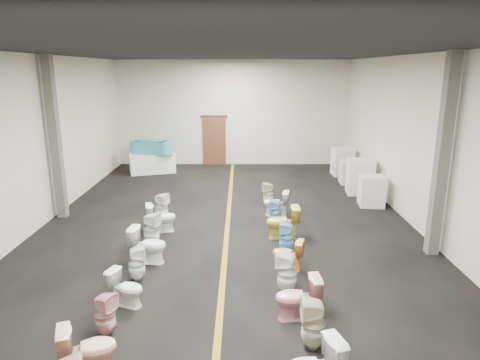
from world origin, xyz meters
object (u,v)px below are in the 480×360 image
at_px(appliance_crate_a, 372,191).
at_px(toilet_right_5, 288,254).
at_px(toilet_right_9, 276,203).
at_px(toilet_right_3, 298,298).
at_px(toilet_right_6, 287,238).
at_px(bathtub, 152,147).
at_px(toilet_left_5, 137,264).
at_px(toilet_left_4, 126,288).
at_px(appliance_crate_d, 342,162).
at_px(appliance_crate_b, 360,177).
at_px(toilet_left_3, 105,314).
at_px(toilet_left_7, 151,229).
at_px(toilet_right_4, 287,273).
at_px(toilet_right_2, 313,324).
at_px(appliance_crate_c, 350,173).
at_px(toilet_right_7, 283,222).
at_px(display_table, 152,163).
at_px(toilet_left_6, 148,245).
at_px(toilet_left_8, 161,218).
at_px(toilet_right_8, 276,213).
at_px(toilet_right_10, 268,194).
at_px(toilet_left_9, 161,207).
at_px(toilet_left_2, 88,349).

bearing_deg(appliance_crate_a, toilet_right_5, -124.98).
bearing_deg(toilet_right_9, toilet_right_5, 11.12).
xyz_separation_m(appliance_crate_a, toilet_right_3, (-3.08, -6.23, -0.08)).
xyz_separation_m(toilet_right_3, toilet_right_6, (0.09, 2.69, -0.02)).
distance_m(bathtub, toilet_left_5, 9.40).
xyz_separation_m(appliance_crate_a, toilet_right_6, (-2.99, -3.54, -0.10)).
relative_size(toilet_left_4, toilet_right_9, 0.90).
bearing_deg(appliance_crate_d, appliance_crate_b, -90.00).
relative_size(toilet_left_3, toilet_left_7, 0.88).
distance_m(toilet_left_4, toilet_right_4, 2.95).
distance_m(toilet_left_3, toilet_left_5, 1.82).
xyz_separation_m(appliance_crate_b, toilet_right_3, (-3.08, -7.57, -0.20)).
xyz_separation_m(appliance_crate_a, toilet_left_4, (-6.09, -5.81, -0.13)).
xyz_separation_m(toilet_right_3, toilet_right_5, (0.03, 1.87, -0.05)).
xyz_separation_m(toilet_right_2, toilet_right_4, (-0.22, 1.65, 0.00)).
distance_m(appliance_crate_c, appliance_crate_d, 1.31).
bearing_deg(toilet_right_7, toilet_left_4, -45.80).
height_order(display_table, appliance_crate_a, appliance_crate_a).
distance_m(toilet_left_5, toilet_left_6, 0.84).
bearing_deg(toilet_left_4, toilet_right_5, -45.35).
distance_m(toilet_left_8, toilet_right_8, 3.04).
distance_m(toilet_left_6, toilet_right_2, 4.31).
height_order(toilet_right_8, toilet_right_9, toilet_right_9).
xyz_separation_m(toilet_right_6, toilet_right_8, (-0.11, 1.77, -0.01)).
distance_m(toilet_right_3, toilet_right_9, 5.28).
bearing_deg(display_table, toilet_left_3, -82.41).
height_order(display_table, appliance_crate_b, appliance_crate_b).
distance_m(toilet_right_3, toilet_right_5, 1.88).
height_order(appliance_crate_b, toilet_right_10, appliance_crate_b).
xyz_separation_m(toilet_left_5, toilet_right_4, (2.94, -0.50, 0.05)).
relative_size(bathtub, appliance_crate_a, 1.94).
bearing_deg(toilet_left_9, display_table, 35.64).
distance_m(toilet_left_7, toilet_right_2, 5.04).
height_order(appliance_crate_c, toilet_left_8, appliance_crate_c).
bearing_deg(toilet_left_6, toilet_left_4, -174.92).
height_order(toilet_right_7, toilet_right_9, toilet_right_7).
relative_size(toilet_right_2, toilet_right_5, 1.24).
bearing_deg(toilet_right_5, toilet_right_7, -163.85).
xyz_separation_m(toilet_left_2, toilet_left_6, (0.07, 3.55, 0.02)).
distance_m(display_table, toilet_right_4, 10.72).
xyz_separation_m(appliance_crate_b, toilet_left_6, (-6.06, -5.38, -0.18)).
relative_size(toilet_left_2, toilet_right_7, 0.93).
distance_m(toilet_left_2, toilet_right_8, 6.57).
bearing_deg(toilet_left_9, toilet_left_3, -157.35).
bearing_deg(toilet_left_4, toilet_left_6, 18.28).
xyz_separation_m(toilet_left_3, toilet_left_9, (-0.07, 5.29, 0.04)).
height_order(appliance_crate_d, toilet_left_3, appliance_crate_d).
bearing_deg(toilet_right_9, appliance_crate_a, 119.05).
height_order(appliance_crate_a, appliance_crate_b, appliance_crate_b).
bearing_deg(appliance_crate_b, toilet_right_7, -126.99).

